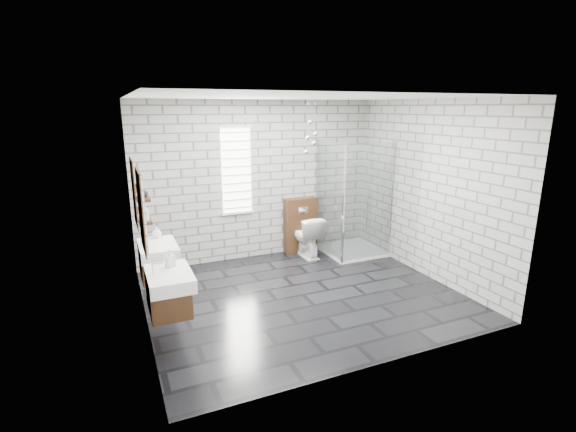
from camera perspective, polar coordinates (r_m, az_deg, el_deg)
floor at (r=6.01m, az=2.07°, el=-10.81°), size 4.20×3.60×0.02m
ceiling at (r=5.43m, az=2.34°, el=16.07°), size 4.20×3.60×0.02m
wall_back at (r=7.21m, az=-4.03°, el=4.83°), size 4.20×0.02×2.70m
wall_front at (r=4.07m, az=13.25°, el=-3.27°), size 4.20×0.02×2.70m
wall_left at (r=5.05m, az=-19.95°, el=-0.27°), size 0.02×3.60×2.70m
wall_right at (r=6.73m, az=18.65°, el=3.40°), size 0.02×3.60×2.70m
vanity_left at (r=4.75m, az=-16.41°, el=-8.49°), size 0.47×0.70×1.57m
vanity_right at (r=5.72m, az=-17.76°, el=-4.61°), size 0.47×0.70×1.57m
shelf_lower at (r=5.02m, az=-18.97°, el=-0.64°), size 0.14×0.30×0.03m
shelf_upper at (r=4.96m, az=-19.22°, el=2.26°), size 0.14×0.30×0.03m
window at (r=7.03m, az=-7.07°, el=6.16°), size 0.56×0.05×1.48m
cistern_panel at (r=7.58m, az=1.73°, el=-1.25°), size 0.60×0.20×1.00m
flush_plate at (r=7.41m, az=2.09°, el=0.78°), size 0.18×0.01×0.12m
shower_enclosure at (r=7.49m, az=8.62°, el=-1.58°), size 1.00×1.00×2.03m
pendant_cluster at (r=7.02m, az=3.08°, el=10.73°), size 0.28×0.20×0.89m
toilet at (r=7.40m, az=2.55°, el=-2.74°), size 0.42×0.72×0.73m
soap_bottle_a at (r=4.84m, az=-15.85°, el=-5.54°), size 0.12×0.12×0.20m
soap_bottle_b at (r=5.95m, az=-17.55°, el=-2.10°), size 0.15×0.15×0.16m
soap_bottle_c at (r=4.92m, az=-18.89°, el=0.39°), size 0.09×0.09×0.19m
vase at (r=4.95m, az=-19.18°, el=3.07°), size 0.13×0.13×0.11m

